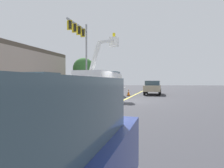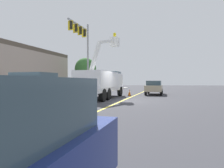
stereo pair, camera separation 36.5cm
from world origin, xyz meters
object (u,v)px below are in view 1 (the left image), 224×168
(service_pickup_truck, at_px, (13,94))
(traffic_cone_mid_front, at_px, (128,93))
(passing_minivan, at_px, (153,87))
(traffic_signal_mast, at_px, (81,42))
(utility_bucket_truck, at_px, (102,82))

(service_pickup_truck, distance_m, traffic_cone_mid_front, 14.64)
(passing_minivan, bearing_deg, service_pickup_truck, 158.81)
(passing_minivan, relative_size, traffic_cone_mid_front, 6.65)
(passing_minivan, xyz_separation_m, traffic_signal_mast, (-1.78, 8.59, 5.39))
(service_pickup_truck, relative_size, traffic_cone_mid_front, 7.74)
(service_pickup_truck, bearing_deg, utility_bucket_truck, -6.79)
(service_pickup_truck, bearing_deg, traffic_cone_mid_front, -14.82)
(traffic_cone_mid_front, bearing_deg, passing_minivan, -45.27)
(service_pickup_truck, height_order, traffic_signal_mast, traffic_signal_mast)
(service_pickup_truck, height_order, traffic_cone_mid_front, service_pickup_truck)
(utility_bucket_truck, height_order, passing_minivan, utility_bucket_truck)
(service_pickup_truck, distance_m, traffic_signal_mast, 16.16)
(traffic_cone_mid_front, distance_m, traffic_signal_mast, 8.38)
(traffic_cone_mid_front, xyz_separation_m, traffic_signal_mast, (1.02, 5.76, 6.00))
(utility_bucket_truck, bearing_deg, traffic_cone_mid_front, -38.84)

